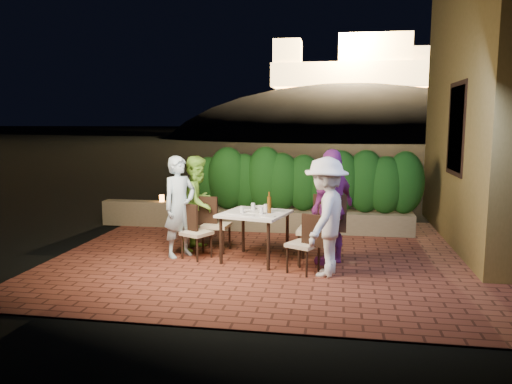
% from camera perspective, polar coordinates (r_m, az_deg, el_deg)
% --- Properties ---
extents(ground, '(400.00, 400.00, 0.00)m').
position_cam_1_polar(ground, '(7.63, 2.49, -8.23)').
color(ground, black).
rests_on(ground, ground).
extents(terrace_floor, '(7.00, 6.00, 0.15)m').
position_cam_1_polar(terrace_floor, '(8.13, 2.92, -7.62)').
color(terrace_floor, brown).
rests_on(terrace_floor, ground).
extents(building_wall, '(1.60, 5.00, 5.00)m').
position_cam_1_polar(building_wall, '(9.67, 26.18, 9.50)').
color(building_wall, olive).
rests_on(building_wall, ground).
extents(window_pane, '(0.08, 1.00, 1.40)m').
position_cam_1_polar(window_pane, '(8.99, 22.09, 6.71)').
color(window_pane, black).
rests_on(window_pane, building_wall).
extents(window_frame, '(0.06, 1.15, 1.55)m').
position_cam_1_polar(window_frame, '(8.98, 22.03, 6.71)').
color(window_frame, black).
rests_on(window_frame, building_wall).
extents(planter, '(4.20, 0.55, 0.40)m').
position_cam_1_polar(planter, '(9.79, 5.31, -3.29)').
color(planter, '#75694A').
rests_on(planter, ground).
extents(hedge, '(4.00, 0.70, 1.10)m').
position_cam_1_polar(hedge, '(9.67, 5.37, 1.08)').
color(hedge, '#144212').
rests_on(hedge, planter).
extents(parapet, '(2.20, 0.30, 0.50)m').
position_cam_1_polar(parapet, '(10.43, -11.38, -2.43)').
color(parapet, '#75694A').
rests_on(parapet, ground).
extents(hill, '(52.00, 40.00, 22.00)m').
position_cam_1_polar(hill, '(67.56, 10.39, 2.75)').
color(hill, black).
rests_on(hill, ground).
extents(fortress, '(26.00, 8.00, 8.00)m').
position_cam_1_polar(fortress, '(67.80, 10.71, 15.05)').
color(fortress, '#FFCC7A').
rests_on(fortress, hill).
extents(dining_table, '(1.14, 1.14, 0.75)m').
position_cam_1_polar(dining_table, '(7.66, -0.12, -5.11)').
color(dining_table, white).
rests_on(dining_table, ground).
extents(plate_nw, '(0.21, 0.21, 0.01)m').
position_cam_1_polar(plate_nw, '(7.52, -2.53, -2.41)').
color(plate_nw, white).
rests_on(plate_nw, dining_table).
extents(plate_sw, '(0.24, 0.24, 0.01)m').
position_cam_1_polar(plate_sw, '(7.89, -1.06, -1.89)').
color(plate_sw, white).
rests_on(plate_sw, dining_table).
extents(plate_ne, '(0.24, 0.24, 0.01)m').
position_cam_1_polar(plate_ne, '(7.28, 1.32, -2.75)').
color(plate_ne, white).
rests_on(plate_ne, dining_table).
extents(plate_se, '(0.21, 0.21, 0.01)m').
position_cam_1_polar(plate_se, '(7.69, 2.52, -2.18)').
color(plate_se, white).
rests_on(plate_se, dining_table).
extents(plate_centre, '(0.22, 0.22, 0.01)m').
position_cam_1_polar(plate_centre, '(7.60, -0.28, -2.29)').
color(plate_centre, white).
rests_on(plate_centre, dining_table).
extents(plate_front, '(0.22, 0.22, 0.01)m').
position_cam_1_polar(plate_front, '(7.32, -0.97, -2.68)').
color(plate_front, white).
rests_on(plate_front, dining_table).
extents(glass_nw, '(0.06, 0.06, 0.10)m').
position_cam_1_polar(glass_nw, '(7.53, -1.61, -2.03)').
color(glass_nw, silver).
rests_on(glass_nw, dining_table).
extents(glass_sw, '(0.06, 0.06, 0.11)m').
position_cam_1_polar(glass_sw, '(7.80, -0.33, -1.66)').
color(glass_sw, silver).
rests_on(glass_sw, dining_table).
extents(glass_ne, '(0.06, 0.06, 0.11)m').
position_cam_1_polar(glass_ne, '(7.45, 0.61, -2.12)').
color(glass_ne, silver).
rests_on(glass_ne, dining_table).
extents(glass_se, '(0.07, 0.07, 0.11)m').
position_cam_1_polar(glass_se, '(7.66, 1.12, -1.82)').
color(glass_se, silver).
rests_on(glass_se, dining_table).
extents(beer_bottle, '(0.06, 0.06, 0.33)m').
position_cam_1_polar(beer_bottle, '(7.50, 1.52, -1.21)').
color(beer_bottle, '#52320D').
rests_on(beer_bottle, dining_table).
extents(bowl, '(0.24, 0.24, 0.04)m').
position_cam_1_polar(bowl, '(7.89, 0.47, -1.78)').
color(bowl, white).
rests_on(bowl, dining_table).
extents(chair_left_front, '(0.53, 0.53, 0.84)m').
position_cam_1_polar(chair_left_front, '(7.83, -6.80, -4.54)').
color(chair_left_front, black).
rests_on(chair_left_front, ground).
extents(chair_left_back, '(0.45, 0.45, 0.90)m').
position_cam_1_polar(chair_left_back, '(8.23, -4.55, -3.67)').
color(chair_left_back, black).
rests_on(chair_left_back, ground).
extents(chair_right_front, '(0.53, 0.53, 0.85)m').
position_cam_1_polar(chair_right_front, '(7.08, 5.42, -5.83)').
color(chair_right_front, black).
rests_on(chair_right_front, ground).
extents(chair_right_back, '(0.52, 0.52, 1.06)m').
position_cam_1_polar(chair_right_back, '(7.52, 6.70, -4.22)').
color(chair_right_back, black).
rests_on(chair_right_back, ground).
extents(diner_blue, '(0.65, 0.69, 1.59)m').
position_cam_1_polar(diner_blue, '(7.91, -8.72, -1.67)').
color(diner_blue, '#ABCADC').
rests_on(diner_blue, ground).
extents(diner_green, '(0.73, 0.86, 1.56)m').
position_cam_1_polar(diner_green, '(8.32, -6.66, -1.25)').
color(diner_green, '#82C83E').
rests_on(diner_green, ground).
extents(diner_white, '(0.85, 1.18, 1.65)m').
position_cam_1_polar(diner_white, '(6.93, 7.95, -2.82)').
color(diner_white, white).
rests_on(diner_white, ground).
extents(diner_purple, '(0.88, 1.08, 1.73)m').
position_cam_1_polar(diner_purple, '(7.49, 8.74, -1.71)').
color(diner_purple, '#7D2A7E').
rests_on(diner_purple, ground).
extents(parapet_lamp, '(0.10, 0.10, 0.14)m').
position_cam_1_polar(parapet_lamp, '(10.33, -10.72, -0.71)').
color(parapet_lamp, orange).
rests_on(parapet_lamp, parapet).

